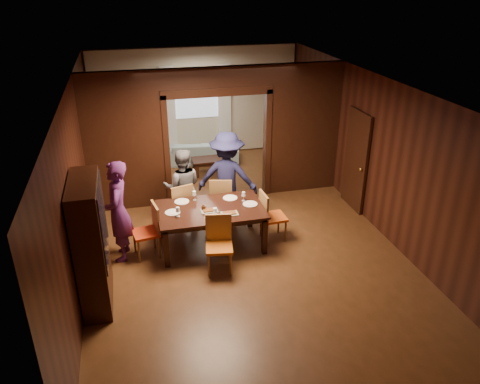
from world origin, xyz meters
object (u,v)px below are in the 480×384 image
object	(u,v)px
coffee_table	(208,166)
person_purple	(118,211)
person_grey	(182,187)
chair_near	(219,246)
chair_right	(273,216)
dining_table	(211,227)
hutch	(91,244)
chair_far_r	(221,198)
chair_far_l	(179,205)
chair_left	(146,231)
sofa	(201,152)
person_navy	(227,177)

from	to	relation	value
coffee_table	person_purple	bearing A→B (deg)	-122.78
person_grey	chair_near	world-z (taller)	person_grey
chair_right	person_purple	bearing A→B (deg)	86.28
dining_table	hutch	distance (m)	2.38
chair_far_r	coffee_table	bearing A→B (deg)	-80.66
chair_far_l	chair_left	bearing A→B (deg)	36.10
person_grey	person_purple	bearing A→B (deg)	47.13
chair_left	person_purple	bearing A→B (deg)	-106.83
sofa	chair_near	world-z (taller)	chair_near
chair_far_r	sofa	bearing A→B (deg)	-79.03
person_navy	chair_far_r	bearing A→B (deg)	31.27
dining_table	chair_far_r	bearing A→B (deg)	67.25
person_purple	chair_left	xyz separation A→B (m)	(0.42, -0.05, -0.42)
chair_left	chair_far_l	world-z (taller)	same
person_purple	chair_near	bearing A→B (deg)	68.73
person_purple	sofa	world-z (taller)	person_purple
chair_right	hutch	size ratio (longest dim) A/B	0.48
chair_near	dining_table	bearing A→B (deg)	98.33
person_purple	person_grey	distance (m)	1.58
chair_far_r	chair_near	world-z (taller)	same
person_purple	chair_near	size ratio (longest dim) A/B	1.87
person_purple	sofa	xyz separation A→B (m)	(2.13, 4.21, -0.62)
person_navy	person_purple	bearing A→B (deg)	45.79
person_grey	person_navy	distance (m)	0.90
person_grey	sofa	size ratio (longest dim) A/B	0.81
chair_right	chair_far_l	bearing A→B (deg)	59.41
chair_right	hutch	xyz separation A→B (m)	(-3.17, -1.11, 0.52)
person_navy	sofa	distance (m)	3.33
person_grey	chair_far_l	xyz separation A→B (m)	(-0.10, -0.16, -0.30)
person_grey	sofa	distance (m)	3.38
sofa	dining_table	world-z (taller)	dining_table
chair_far_r	chair_far_l	bearing A→B (deg)	19.57
dining_table	person_purple	bearing A→B (deg)	-179.64
chair_far_r	hutch	xyz separation A→B (m)	(-2.37, -2.06, 0.52)
person_grey	chair_near	distance (m)	1.88
chair_left	chair_near	distance (m)	1.39
dining_table	chair_far_r	size ratio (longest dim) A/B	1.96
dining_table	chair_far_r	world-z (taller)	chair_far_r
person_purple	person_navy	world-z (taller)	person_navy
coffee_table	hutch	world-z (taller)	hutch
sofa	chair_far_l	bearing A→B (deg)	81.42
chair_left	hutch	xyz separation A→B (m)	(-0.81, -1.09, 0.52)
chair_near	chair_far_r	bearing A→B (deg)	86.65
chair_right	chair_far_l	world-z (taller)	same
chair_far_l	sofa	bearing A→B (deg)	-122.12
coffee_table	chair_near	distance (m)	4.22
coffee_table	chair_right	bearing A→B (deg)	-79.61
chair_left	chair_right	world-z (taller)	same
person_purple	dining_table	xyz separation A→B (m)	(1.60, 0.01, -0.53)
sofa	dining_table	xyz separation A→B (m)	(-0.53, -4.20, 0.10)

